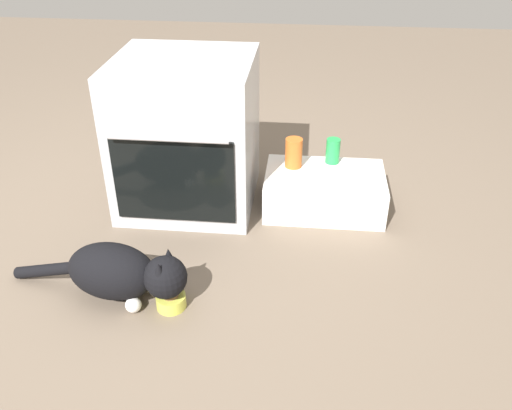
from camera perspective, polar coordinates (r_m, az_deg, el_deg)
ground at (r=2.35m, az=-9.61°, el=-4.73°), size 8.00×8.00×0.00m
oven at (r=2.54m, az=-7.23°, el=7.42°), size 0.61×0.63×0.69m
pantry_cabinet at (r=2.58m, az=7.14°, el=1.46°), size 0.55×0.36×0.18m
food_bowl at (r=2.05m, az=-8.89°, el=-9.81°), size 0.11×0.11×0.07m
cat at (r=2.07m, az=-13.89°, el=-6.87°), size 0.72×0.26×0.23m
sauce_jar at (r=2.56m, az=3.97°, el=5.47°), size 0.08×0.08×0.14m
soda_can at (r=2.62m, az=8.05°, el=5.63°), size 0.07×0.07×0.12m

